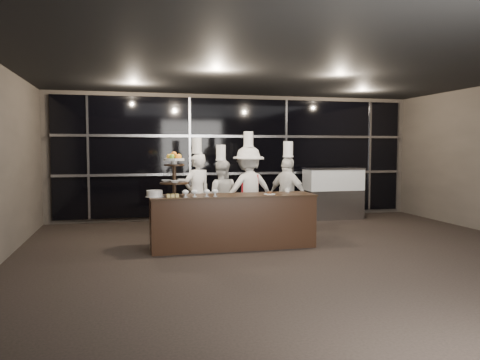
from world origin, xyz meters
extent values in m
plane|color=black|center=(0.00, 0.00, 0.00)|extent=(10.00, 10.00, 0.00)
plane|color=black|center=(0.00, 0.00, 3.00)|extent=(10.00, 10.00, 0.00)
plane|color=#473F38|center=(0.00, 5.00, 1.50)|extent=(9.00, 0.00, 9.00)
cube|color=black|center=(0.00, 4.94, 1.50)|extent=(8.60, 0.04, 2.80)
cube|color=#A5A5AA|center=(0.00, 4.89, 1.10)|extent=(8.60, 0.06, 0.06)
cube|color=#A5A5AA|center=(0.00, 4.89, 2.00)|extent=(8.60, 0.06, 0.06)
cube|color=#A5A5AA|center=(-3.50, 4.91, 1.50)|extent=(0.05, 0.05, 2.80)
cube|color=#A5A5AA|center=(-1.20, 4.91, 1.50)|extent=(0.05, 0.05, 2.80)
cube|color=#A5A5AA|center=(1.20, 4.91, 1.50)|extent=(0.05, 0.05, 2.80)
cube|color=#A5A5AA|center=(3.50, 4.91, 1.50)|extent=(0.05, 0.05, 2.80)
cube|color=black|center=(-0.89, 1.67, 0.45)|extent=(2.80, 0.70, 0.90)
cube|color=black|center=(-0.89, 1.67, 0.91)|extent=(2.84, 0.74, 0.03)
cylinder|color=black|center=(-1.89, 1.67, 0.94)|extent=(0.24, 0.24, 0.03)
cylinder|color=black|center=(-1.89, 1.67, 1.27)|extent=(0.06, 0.06, 0.70)
cylinder|color=black|center=(-1.89, 1.67, 1.14)|extent=(0.48, 0.48, 0.02)
cylinder|color=black|center=(-1.89, 1.67, 1.44)|extent=(0.34, 0.34, 0.02)
cylinder|color=white|center=(-1.89, 1.67, 1.48)|extent=(0.10, 0.10, 0.06)
cylinder|color=white|center=(-1.89, 1.67, 1.53)|extent=(0.34, 0.34, 0.04)
sphere|color=#FF9C15|center=(-1.81, 1.67, 1.58)|extent=(0.09, 0.09, 0.09)
sphere|color=#60A229|center=(-1.85, 1.74, 1.58)|extent=(0.09, 0.09, 0.09)
sphere|color=orange|center=(-1.93, 1.74, 1.58)|extent=(0.09, 0.09, 0.09)
sphere|color=gold|center=(-1.97, 1.67, 1.58)|extent=(0.09, 0.09, 0.09)
sphere|color=#71A129|center=(-1.93, 1.60, 1.58)|extent=(0.09, 0.09, 0.09)
sphere|color=orange|center=(-1.85, 1.60, 1.58)|extent=(0.09, 0.09, 0.09)
sphere|color=orange|center=(-1.89, 1.67, 1.62)|extent=(0.09, 0.09, 0.09)
imported|color=white|center=(-2.02, 1.73, 1.17)|extent=(0.16, 0.16, 0.04)
imported|color=white|center=(-1.76, 1.73, 1.18)|extent=(0.15, 0.15, 0.05)
imported|color=white|center=(-1.89, 1.55, 1.17)|extent=(0.16, 0.16, 0.04)
cylinder|color=silver|center=(-1.74, 1.45, 0.93)|extent=(0.07, 0.07, 0.01)
cylinder|color=silver|center=(-1.74, 1.45, 0.96)|extent=(0.02, 0.02, 0.05)
ellipsoid|color=silver|center=(-1.74, 1.45, 1.01)|extent=(0.11, 0.11, 0.08)
ellipsoid|color=#09AE48|center=(-1.74, 1.45, 1.01)|extent=(0.08, 0.08, 0.05)
cylinder|color=silver|center=(-1.58, 1.45, 0.93)|extent=(0.07, 0.07, 0.01)
cylinder|color=silver|center=(-1.58, 1.45, 0.96)|extent=(0.02, 0.02, 0.05)
ellipsoid|color=silver|center=(-1.58, 1.45, 1.01)|extent=(0.11, 0.11, 0.08)
ellipsoid|color=#B42E1D|center=(-1.58, 1.45, 1.01)|extent=(0.08, 0.08, 0.05)
cylinder|color=silver|center=(-1.38, 1.45, 0.93)|extent=(0.07, 0.07, 0.01)
cylinder|color=silver|center=(-1.38, 1.45, 0.96)|extent=(0.02, 0.02, 0.05)
ellipsoid|color=silver|center=(-1.38, 1.45, 1.01)|extent=(0.11, 0.11, 0.08)
ellipsoid|color=beige|center=(-1.38, 1.45, 1.01)|extent=(0.08, 0.08, 0.05)
cylinder|color=silver|center=(-1.24, 1.45, 0.93)|extent=(0.07, 0.07, 0.01)
cylinder|color=silver|center=(-1.24, 1.45, 0.96)|extent=(0.02, 0.02, 0.05)
ellipsoid|color=silver|center=(-1.24, 1.45, 1.01)|extent=(0.11, 0.11, 0.08)
ellipsoid|color=#4D320F|center=(-1.24, 1.45, 1.01)|extent=(0.08, 0.08, 0.05)
cylinder|color=white|center=(-2.22, 1.62, 0.93)|extent=(0.30, 0.30, 0.01)
cylinder|color=white|center=(-2.22, 1.62, 0.98)|extent=(0.26, 0.26, 0.10)
cube|color=#E7C971|center=(-2.01, 1.47, 0.95)|extent=(0.05, 0.06, 0.05)
cube|color=#E7C971|center=(-1.94, 1.47, 0.95)|extent=(0.06, 0.06, 0.05)
cube|color=#E7C971|center=(-1.87, 1.47, 0.95)|extent=(0.06, 0.06, 0.05)
cube|color=#E7C971|center=(-2.01, 1.54, 0.95)|extent=(0.05, 0.06, 0.05)
cube|color=#E7C971|center=(-1.94, 1.54, 0.95)|extent=(0.06, 0.06, 0.05)
cube|color=#E7C971|center=(-1.87, 1.54, 0.95)|extent=(0.06, 0.06, 0.05)
cylinder|color=white|center=(-0.26, 1.57, 0.93)|extent=(0.20, 0.20, 0.01)
cylinder|color=#4C2814|center=(-0.26, 1.57, 0.95)|extent=(0.08, 0.08, 0.04)
cylinder|color=white|center=(0.19, 1.92, 0.96)|extent=(0.08, 0.08, 0.07)
cube|color=#A5A5AA|center=(2.20, 4.30, 0.35)|extent=(1.37, 0.59, 0.70)
cube|color=silver|center=(2.20, 4.30, 0.95)|extent=(1.37, 0.59, 0.50)
cube|color=#FFC67F|center=(2.20, 4.30, 0.95)|extent=(1.27, 0.49, 0.40)
cube|color=#A5A5AA|center=(2.20, 4.30, 1.22)|extent=(1.39, 0.61, 0.04)
imported|color=white|center=(-1.33, 2.92, 0.81)|extent=(0.70, 0.61, 1.62)
cylinder|color=white|center=(-1.33, 2.92, 1.77)|extent=(0.19, 0.19, 0.30)
cylinder|color=white|center=(-1.33, 2.92, 1.63)|extent=(0.21, 0.21, 0.03)
imported|color=silver|center=(-0.84, 2.95, 0.74)|extent=(0.83, 0.71, 1.48)
cylinder|color=white|center=(-0.84, 2.95, 1.63)|extent=(0.19, 0.19, 0.30)
cylinder|color=white|center=(-0.84, 2.95, 1.49)|extent=(0.21, 0.21, 0.03)
imported|color=white|center=(-0.31, 2.85, 0.87)|extent=(1.23, 0.85, 1.75)
cylinder|color=white|center=(-0.31, 2.85, 1.90)|extent=(0.19, 0.19, 0.30)
cylinder|color=white|center=(-0.31, 2.85, 1.75)|extent=(0.21, 0.21, 0.03)
cube|color=#AD0D15|center=(-0.31, 2.73, 0.87)|extent=(0.34, 0.03, 0.65)
imported|color=white|center=(0.42, 2.55, 0.77)|extent=(0.80, 0.97, 1.55)
cylinder|color=white|center=(0.42, 2.55, 1.70)|extent=(0.19, 0.19, 0.30)
cylinder|color=white|center=(0.42, 2.55, 1.55)|extent=(0.21, 0.21, 0.03)
camera|label=1|loc=(-2.65, -6.13, 1.73)|focal=35.00mm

